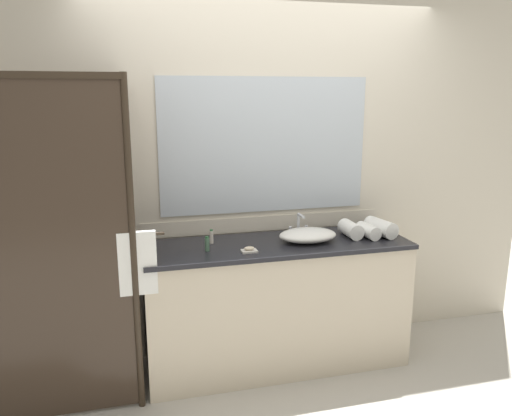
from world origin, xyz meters
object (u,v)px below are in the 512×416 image
at_px(rolled_towel_near_edge, 381,228).
at_px(amenity_bottle_lotion, 211,237).
at_px(sink_basin, 308,235).
at_px(faucet, 299,227).
at_px(rolled_towel_middle, 368,231).
at_px(rolled_towel_far_edge, 351,229).
at_px(soap_dish, 249,250).
at_px(amenity_bottle_conditioner, 207,244).

bearing_deg(rolled_towel_near_edge, amenity_bottle_lotion, 174.55).
bearing_deg(sink_basin, faucet, 90.00).
relative_size(sink_basin, rolled_towel_middle, 1.98).
bearing_deg(rolled_towel_far_edge, soap_dish, -168.64).
distance_m(amenity_bottle_conditioner, rolled_towel_far_edge, 1.03).
xyz_separation_m(soap_dish, rolled_towel_near_edge, (0.99, 0.13, 0.04)).
bearing_deg(rolled_towel_near_edge, rolled_towel_middle, -168.28).
bearing_deg(faucet, soap_dish, -144.83).
bearing_deg(sink_basin, rolled_towel_near_edge, 0.53).
bearing_deg(rolled_towel_far_edge, amenity_bottle_conditioner, -176.29).
xyz_separation_m(rolled_towel_near_edge, rolled_towel_middle, (-0.11, -0.02, -0.01)).
bearing_deg(soap_dish, faucet, 35.17).
distance_m(sink_basin, rolled_towel_middle, 0.44).
bearing_deg(rolled_towel_middle, amenity_bottle_conditioner, -179.00).
relative_size(faucet, rolled_towel_near_edge, 0.68).
distance_m(sink_basin, amenity_bottle_lotion, 0.65).
distance_m(faucet, rolled_towel_near_edge, 0.58).
bearing_deg(amenity_bottle_conditioner, rolled_towel_near_edge, 1.95).
bearing_deg(amenity_bottle_lotion, sink_basin, -10.48).
distance_m(rolled_towel_middle, rolled_towel_far_edge, 0.12).
xyz_separation_m(faucet, amenity_bottle_lotion, (-0.64, -0.07, -0.00)).
relative_size(faucet, amenity_bottle_conditioner, 1.76).
bearing_deg(rolled_towel_far_edge, rolled_towel_middle, -23.13).
height_order(soap_dish, rolled_towel_far_edge, rolled_towel_far_edge).
height_order(soap_dish, amenity_bottle_conditioner, amenity_bottle_conditioner).
height_order(soap_dish, rolled_towel_near_edge, rolled_towel_near_edge).
relative_size(amenity_bottle_conditioner, rolled_towel_far_edge, 0.45).
bearing_deg(amenity_bottle_lotion, rolled_towel_far_edge, -5.26).
xyz_separation_m(amenity_bottle_lotion, rolled_towel_far_edge, (0.97, -0.09, 0.01)).
xyz_separation_m(sink_basin, amenity_bottle_lotion, (-0.64, 0.12, 0.00)).
bearing_deg(amenity_bottle_lotion, amenity_bottle_conditioner, -109.12).
relative_size(amenity_bottle_lotion, rolled_towel_near_edge, 0.39).
height_order(amenity_bottle_lotion, rolled_towel_far_edge, rolled_towel_far_edge).
xyz_separation_m(rolled_towel_near_edge, rolled_towel_far_edge, (-0.22, 0.02, -0.00)).
bearing_deg(amenity_bottle_lotion, faucet, 5.92).
bearing_deg(amenity_bottle_conditioner, rolled_towel_middle, 1.00).
distance_m(sink_basin, soap_dish, 0.46).
xyz_separation_m(sink_basin, rolled_towel_near_edge, (0.55, 0.01, 0.01)).
relative_size(sink_basin, rolled_towel_near_edge, 1.60).
relative_size(rolled_towel_middle, rolled_towel_far_edge, 0.94).
height_order(sink_basin, rolled_towel_near_edge, rolled_towel_near_edge).
height_order(rolled_towel_middle, rolled_towel_far_edge, rolled_towel_far_edge).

